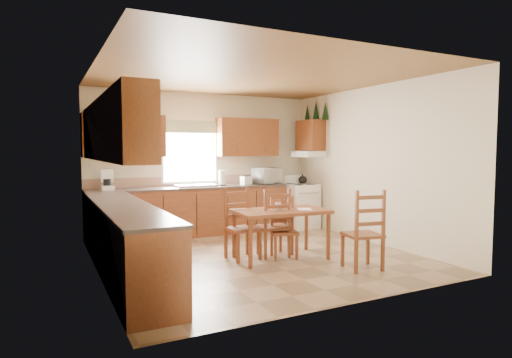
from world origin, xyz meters
name	(u,v)px	position (x,y,z in m)	size (l,w,h in m)	color
floor	(256,256)	(0.00, 0.00, 0.00)	(4.50, 4.50, 0.00)	#937858
ceiling	(256,76)	(0.00, 0.00, 2.70)	(4.50, 4.50, 0.00)	brown
wall_left	(97,171)	(-2.25, 0.00, 1.35)	(4.50, 4.50, 0.00)	beige
wall_right	(372,165)	(2.25, 0.00, 1.35)	(4.50, 4.50, 0.00)	beige
wall_back	(205,163)	(0.00, 2.25, 1.35)	(4.50, 4.50, 0.00)	beige
wall_front	(355,175)	(0.00, -2.25, 1.35)	(4.50, 4.50, 0.00)	beige
lower_cab_back	(191,212)	(-0.38, 1.95, 0.44)	(3.75, 0.60, 0.88)	brown
lower_cab_left	(125,242)	(-1.95, -0.15, 0.44)	(0.60, 3.60, 0.88)	brown
counter_back	(191,188)	(-0.38, 1.95, 0.90)	(3.75, 0.63, 0.04)	#453935
counter_left	(124,206)	(-1.95, -0.15, 0.90)	(0.63, 3.60, 0.04)	#453935
backsplash	(186,181)	(-0.38, 2.24, 1.01)	(3.75, 0.01, 0.18)	#997460
upper_cab_back_left	(124,136)	(-1.55, 2.08, 1.85)	(1.41, 0.33, 0.75)	brown
upper_cab_back_right	(248,137)	(0.86, 2.08, 1.85)	(1.25, 0.33, 0.75)	brown
upper_cab_left	(111,130)	(-2.08, -0.15, 1.85)	(0.33, 3.60, 0.75)	brown
upper_cab_stove	(310,135)	(2.08, 1.65, 1.90)	(0.33, 0.62, 0.62)	brown
range_hood	(308,154)	(2.03, 1.65, 1.52)	(0.44, 0.62, 0.12)	white
window_frame	(190,153)	(-0.30, 2.22, 1.55)	(1.13, 0.02, 1.18)	white
window_pane	(190,153)	(-0.30, 2.21, 1.55)	(1.05, 0.01, 1.10)	white
window_valance	(190,127)	(-0.30, 2.19, 2.05)	(1.19, 0.01, 0.24)	#4A6C3B
sink_basin	(195,185)	(-0.30, 1.95, 0.94)	(0.75, 0.45, 0.04)	silver
pine_decal_a	(325,111)	(2.21, 1.33, 2.38)	(0.22, 0.22, 0.36)	black
pine_decal_b	(316,110)	(2.21, 1.65, 2.42)	(0.22, 0.22, 0.36)	black
pine_decal_c	(307,113)	(2.21, 1.97, 2.38)	(0.22, 0.22, 0.36)	black
stove	(300,206)	(1.88, 1.70, 0.44)	(0.60, 0.62, 0.88)	white
coffeemaker	(107,181)	(-1.86, 1.96, 1.08)	(0.19, 0.23, 0.33)	white
paper_towel	(222,178)	(0.23, 1.92, 1.07)	(0.13, 0.13, 0.29)	white
toaster	(246,180)	(0.75, 1.93, 1.00)	(0.20, 0.13, 0.16)	white
microwave	(268,176)	(1.24, 1.92, 1.08)	(0.53, 0.38, 0.32)	white
dining_table	(281,234)	(0.27, -0.27, 0.36)	(1.36, 0.77, 0.73)	brown
chair_near_left	(273,223)	(0.24, -0.11, 0.51)	(0.43, 0.41, 1.02)	brown
chair_near_right	(363,229)	(0.97, -1.26, 0.54)	(0.45, 0.43, 1.08)	brown
chair_far_left	(243,224)	(-0.25, -0.06, 0.52)	(0.44, 0.42, 1.04)	brown
chair_far_right	(284,228)	(0.33, -0.27, 0.45)	(0.38, 0.36, 0.90)	brown
table_paper	(304,209)	(0.61, -0.38, 0.73)	(0.20, 0.27, 0.00)	white
table_card	(278,206)	(0.23, -0.26, 0.78)	(0.09, 0.02, 0.11)	white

